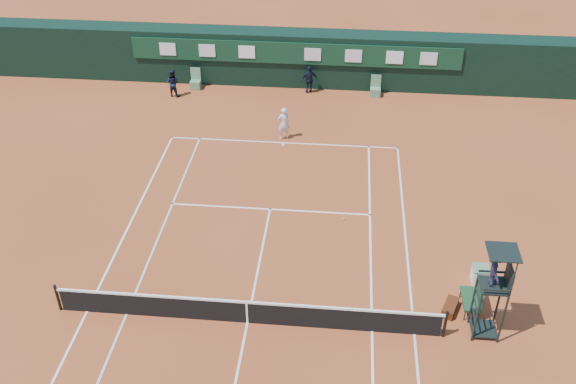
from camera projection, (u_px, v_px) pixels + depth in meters
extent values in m
plane|color=#A64C27|center=(247.00, 323.00, 21.28)|extent=(90.00, 90.00, 0.00)
cube|color=silver|center=(283.00, 143.00, 31.01)|extent=(11.05, 0.08, 0.01)
cube|color=silver|center=(414.00, 334.00, 20.85)|extent=(0.08, 23.85, 0.01)
cube|color=white|center=(87.00, 311.00, 21.70)|extent=(0.08, 23.85, 0.01)
cube|color=white|center=(372.00, 331.00, 20.96)|extent=(0.08, 23.85, 0.01)
cube|color=silver|center=(127.00, 314.00, 21.59)|extent=(0.08, 23.85, 0.01)
cube|color=white|center=(270.00, 209.00, 26.52)|extent=(8.31, 0.08, 0.01)
cube|color=silver|center=(247.00, 322.00, 21.27)|extent=(0.08, 12.88, 0.01)
cube|color=silver|center=(283.00, 144.00, 30.89)|extent=(0.08, 0.30, 0.01)
cube|color=black|center=(247.00, 313.00, 21.02)|extent=(12.60, 0.04, 0.90)
cube|color=white|center=(246.00, 302.00, 20.75)|extent=(12.80, 0.06, 0.08)
cube|color=white|center=(247.00, 313.00, 21.02)|extent=(0.06, 0.05, 0.92)
cylinder|color=black|center=(445.00, 324.00, 20.47)|extent=(0.10, 0.10, 1.10)
cylinder|color=black|center=(58.00, 298.00, 21.46)|extent=(0.10, 0.10, 1.10)
cube|color=black|center=(296.00, 58.00, 35.79)|extent=(40.00, 1.50, 3.00)
cube|color=#0E351F|center=(294.00, 53.00, 34.78)|extent=(18.00, 0.10, 1.20)
cube|color=silver|center=(168.00, 49.00, 35.27)|extent=(0.90, 0.04, 0.70)
cube|color=silver|center=(207.00, 51.00, 35.10)|extent=(0.90, 0.04, 0.70)
cube|color=white|center=(247.00, 52.00, 34.93)|extent=(0.90, 0.04, 0.70)
cube|color=silver|center=(313.00, 55.00, 34.65)|extent=(0.90, 0.04, 0.70)
cube|color=silver|center=(353.00, 56.00, 34.48)|extent=(0.90, 0.04, 0.70)
cube|color=white|center=(395.00, 58.00, 34.31)|extent=(0.90, 0.04, 0.70)
cube|color=silver|center=(429.00, 59.00, 34.17)|extent=(0.90, 0.04, 0.70)
cube|color=#57865C|center=(196.00, 85.00, 35.87)|extent=(0.55, 0.50, 0.46)
cube|color=#629770|center=(196.00, 74.00, 35.73)|extent=(0.55, 0.06, 0.70)
cube|color=#588666|center=(375.00, 92.00, 35.09)|extent=(0.55, 0.50, 0.46)
cube|color=#57855E|center=(376.00, 81.00, 34.95)|extent=(0.55, 0.06, 0.70)
cylinder|color=black|center=(477.00, 318.00, 20.07)|extent=(0.07, 0.07, 2.00)
cylinder|color=black|center=(473.00, 300.00, 20.72)|extent=(0.07, 0.07, 2.00)
cylinder|color=black|center=(503.00, 320.00, 20.01)|extent=(0.07, 0.07, 2.00)
cylinder|color=black|center=(498.00, 302.00, 20.66)|extent=(0.07, 0.07, 2.00)
cube|color=black|center=(494.00, 286.00, 19.77)|extent=(0.85, 0.85, 0.08)
cube|color=black|center=(509.00, 277.00, 19.51)|extent=(0.06, 0.85, 0.80)
cube|color=black|center=(497.00, 290.00, 19.31)|extent=(0.85, 0.05, 0.06)
cube|color=black|center=(492.00, 272.00, 20.00)|extent=(0.85, 0.05, 0.06)
cylinder|color=black|center=(515.00, 274.00, 18.93)|extent=(0.04, 0.04, 1.00)
cylinder|color=black|center=(510.00, 257.00, 19.58)|extent=(0.04, 0.04, 1.00)
cube|color=black|center=(504.00, 252.00, 19.00)|extent=(0.95, 0.95, 0.04)
cube|color=black|center=(483.00, 329.00, 20.85)|extent=(0.80, 0.80, 0.05)
cube|color=black|center=(472.00, 322.00, 20.74)|extent=(0.04, 0.80, 0.04)
cube|color=black|center=(474.00, 314.00, 20.51)|extent=(0.04, 0.80, 0.04)
cube|color=black|center=(476.00, 305.00, 20.28)|extent=(0.04, 0.80, 0.04)
cube|color=black|center=(478.00, 295.00, 20.06)|extent=(0.04, 0.80, 0.04)
imported|color=black|center=(496.00, 269.00, 19.39)|extent=(0.47, 0.82, 1.28)
cube|color=#193E23|center=(470.00, 299.00, 21.55)|extent=(0.55, 1.20, 0.08)
cube|color=#173925|center=(480.00, 292.00, 21.33)|extent=(0.06, 1.20, 0.60)
cylinder|color=black|center=(465.00, 316.00, 21.25)|extent=(0.04, 0.04, 0.41)
cylinder|color=black|center=(478.00, 317.00, 21.22)|extent=(0.04, 0.04, 0.41)
cylinder|color=black|center=(460.00, 293.00, 22.16)|extent=(0.04, 0.04, 0.41)
cylinder|color=black|center=(473.00, 293.00, 22.12)|extent=(0.04, 0.04, 0.41)
cube|color=black|center=(450.00, 307.00, 21.62)|extent=(0.68, 0.97, 0.33)
cube|color=white|center=(480.00, 275.00, 22.76)|extent=(0.55, 0.55, 0.60)
cube|color=#55835C|center=(481.00, 268.00, 22.58)|extent=(0.57, 0.57, 0.05)
sphere|color=yellow|center=(344.00, 219.00, 25.94)|extent=(0.07, 0.07, 0.07)
imported|color=silver|center=(284.00, 123.00, 30.93)|extent=(0.71, 0.59, 1.65)
imported|color=black|center=(173.00, 83.00, 34.80)|extent=(0.85, 0.72, 1.54)
imported|color=black|center=(309.00, 80.00, 35.15)|extent=(0.98, 0.67, 1.54)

